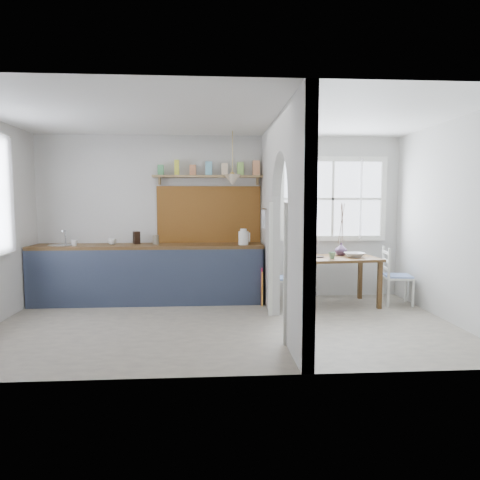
{
  "coord_description": "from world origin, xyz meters",
  "views": [
    {
      "loc": [
        -0.16,
        -5.29,
        1.56
      ],
      "look_at": [
        0.22,
        0.49,
        1.04
      ],
      "focal_mm": 32.0,
      "sensor_mm": 36.0,
      "label": 1
    }
  ],
  "objects": [
    {
      "name": "floor",
      "position": [
        0.0,
        0.0,
        0.0
      ],
      "size": [
        5.8,
        3.2,
        0.01
      ],
      "primitive_type": "cube",
      "color": "gray",
      "rests_on": "ground"
    },
    {
      "name": "ceiling",
      "position": [
        0.0,
        0.0,
        2.6
      ],
      "size": [
        5.8,
        3.2,
        0.01
      ],
      "primitive_type": "cube",
      "color": "beige",
      "rests_on": "walls"
    },
    {
      "name": "walls",
      "position": [
        0.0,
        0.0,
        1.3
      ],
      "size": [
        5.81,
        3.21,
        2.6
      ],
      "color": "beige",
      "rests_on": "floor"
    },
    {
      "name": "partition",
      "position": [
        0.7,
        0.06,
        1.45
      ],
      "size": [
        0.12,
        3.2,
        2.6
      ],
      "color": "beige",
      "rests_on": "floor"
    },
    {
      "name": "nook_window",
      "position": [
        1.8,
        1.56,
        1.6
      ],
      "size": [
        1.76,
        0.1,
        1.3
      ],
      "primitive_type": null,
      "color": "white",
      "rests_on": "walls"
    },
    {
      "name": "counter",
      "position": [
        -1.13,
        1.33,
        0.46
      ],
      "size": [
        3.5,
        0.6,
        0.9
      ],
      "color": "brown",
      "rests_on": "floor"
    },
    {
      "name": "sink",
      "position": [
        -2.43,
        1.3,
        0.89
      ],
      "size": [
        0.4,
        0.4,
        0.02
      ],
      "primitive_type": "cylinder",
      "color": "silver",
      "rests_on": "counter"
    },
    {
      "name": "backsplash",
      "position": [
        -0.2,
        1.58,
        1.35
      ],
      "size": [
        1.65,
        0.03,
        0.9
      ],
      "primitive_type": "cube",
      "color": "brown",
      "rests_on": "walls"
    },
    {
      "name": "shelf",
      "position": [
        -0.2,
        1.49,
        2.0
      ],
      "size": [
        1.75,
        0.2,
        0.21
      ],
      "color": "#A08052",
      "rests_on": "walls"
    },
    {
      "name": "pendant_lamp",
      "position": [
        0.15,
        1.15,
        1.88
      ],
      "size": [
        0.26,
        0.26,
        0.16
      ],
      "primitive_type": "cone",
      "color": "beige",
      "rests_on": "ceiling"
    },
    {
      "name": "utensil_rail",
      "position": [
        0.61,
        0.9,
        1.45
      ],
      "size": [
        0.02,
        0.5,
        0.02
      ],
      "primitive_type": "cylinder",
      "rotation": [
        1.57,
        0.0,
        0.0
      ],
      "color": "silver",
      "rests_on": "partition"
    },
    {
      "name": "dining_table",
      "position": [
        1.72,
        0.96,
        0.36
      ],
      "size": [
        1.23,
        0.88,
        0.73
      ],
      "primitive_type": null,
      "rotation": [
        0.0,
        0.0,
        0.09
      ],
      "color": "brown",
      "rests_on": "floor"
    },
    {
      "name": "chair_left",
      "position": [
        0.93,
        1.01,
        0.41
      ],
      "size": [
        0.43,
        0.43,
        0.81
      ],
      "primitive_type": null,
      "rotation": [
        0.0,
        0.0,
        -1.76
      ],
      "color": "silver",
      "rests_on": "floor"
    },
    {
      "name": "chair_right",
      "position": [
        2.65,
        0.93,
        0.43
      ],
      "size": [
        0.45,
        0.45,
        0.87
      ],
      "primitive_type": null,
      "rotation": [
        0.0,
        0.0,
        1.41
      ],
      "color": "silver",
      "rests_on": "floor"
    },
    {
      "name": "kettle",
      "position": [
        0.32,
        1.19,
        1.02
      ],
      "size": [
        0.25,
        0.23,
        0.24
      ],
      "primitive_type": null,
      "rotation": [
        0.0,
        0.0,
        -0.41
      ],
      "color": "white",
      "rests_on": "counter"
    },
    {
      "name": "mug_a",
      "position": [
        -2.2,
        1.15,
        0.95
      ],
      "size": [
        0.12,
        0.12,
        0.09
      ],
      "primitive_type": "imported",
      "rotation": [
        0.0,
        0.0,
        -0.2
      ],
      "color": "silver",
      "rests_on": "counter"
    },
    {
      "name": "mug_b",
      "position": [
        -1.69,
        1.35,
        0.95
      ],
      "size": [
        0.13,
        0.13,
        0.1
      ],
      "primitive_type": "imported",
      "rotation": [
        0.0,
        0.0,
        -0.07
      ],
      "color": "silver",
      "rests_on": "counter"
    },
    {
      "name": "knife_block",
      "position": [
        -1.33,
        1.4,
        1.0
      ],
      "size": [
        0.13,
        0.15,
        0.2
      ],
      "primitive_type": "cube",
      "rotation": [
        0.0,
        0.0,
        0.4
      ],
      "color": "black",
      "rests_on": "counter"
    },
    {
      "name": "jar",
      "position": [
        -1.03,
        1.33,
        0.97
      ],
      "size": [
        0.11,
        0.11,
        0.14
      ],
      "primitive_type": "cylinder",
      "rotation": [
        0.0,
        0.0,
        -0.33
      ],
      "color": "#6F6653",
      "rests_on": "counter"
    },
    {
      "name": "towel_magenta",
      "position": [
        0.58,
        0.99,
        0.28
      ],
      "size": [
        0.02,
        0.03,
        0.58
      ],
      "primitive_type": "cube",
      "color": "#BD2150",
      "rests_on": "counter"
    },
    {
      "name": "towel_orange",
      "position": [
        0.58,
        0.94,
        0.25
      ],
      "size": [
        0.02,
        0.03,
        0.53
      ],
      "primitive_type": "cube",
      "color": "orange",
      "rests_on": "counter"
    },
    {
      "name": "bowl",
      "position": [
        1.97,
        0.92,
        0.76
      ],
      "size": [
        0.31,
        0.31,
        0.07
      ],
      "primitive_type": "imported",
      "rotation": [
        0.0,
        0.0,
        0.09
      ],
      "color": "silver",
      "rests_on": "dining_table"
    },
    {
      "name": "table_cup",
      "position": [
        1.59,
        0.8,
        0.77
      ],
      "size": [
        0.13,
        0.13,
        0.1
      ],
      "primitive_type": "imported",
      "rotation": [
        0.0,
        0.0,
        0.31
      ],
      "color": "#628A64",
      "rests_on": "dining_table"
    },
    {
      "name": "plate",
      "position": [
        1.42,
        0.96,
        0.73
      ],
      "size": [
        0.21,
        0.21,
        0.01
      ],
      "primitive_type": "cylinder",
      "rotation": [
        0.0,
        0.0,
        -0.19
      ],
      "color": "black",
      "rests_on": "dining_table"
    },
    {
      "name": "vase",
      "position": [
        1.83,
        1.16,
        0.82
      ],
      "size": [
        0.22,
        0.22,
        0.19
      ],
      "primitive_type": "imported",
      "rotation": [
        0.0,
        0.0,
        -0.18
      ],
      "color": "#422C48",
      "rests_on": "dining_table"
    }
  ]
}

